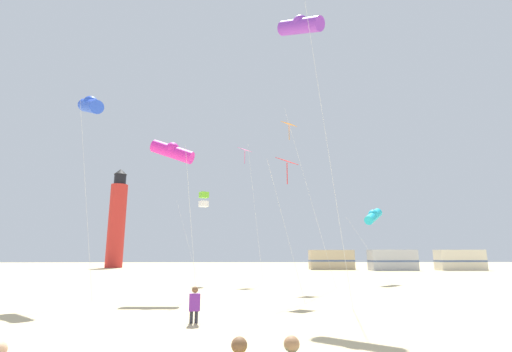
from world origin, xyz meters
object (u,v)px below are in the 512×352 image
Objects in this scene: rv_van_silver at (393,260)px; kite_diamond_rainbow at (246,155)px; kite_tube_violet at (300,25)px; kite_tube_blue at (91,105)px; rv_van_tan at (331,260)px; kite_flyer_standing at (194,304)px; kite_box_lime at (204,200)px; kite_diamond_orange at (291,131)px; kite_diamond_scarlet at (287,165)px; rv_van_cream at (460,260)px; kite_tube_cyan at (373,216)px; lighthouse_distant at (117,220)px; kite_tube_magenta at (172,151)px.

kite_diamond_rainbow is at bearing -134.64° from rv_van_silver.
kite_tube_blue is (-10.67, 2.86, -3.00)m from kite_tube_violet.
kite_flyer_standing is at bearing -107.47° from rv_van_tan.
kite_box_lime is 8.54m from kite_diamond_orange.
kite_diamond_rainbow is (1.72, 17.16, 9.55)m from kite_flyer_standing.
rv_van_tan is (10.42, 39.77, -11.41)m from kite_tube_violet.
kite_diamond_scarlet is 0.65× the size of kite_diamond_rainbow.
rv_van_tan is 17.72m from rv_van_cream.
kite_tube_cyan is 25.73m from rv_van_silver.
kite_diamond_orange is 0.86× the size of kite_tube_violet.
kite_tube_blue is at bearing -73.70° from lighthouse_distant.
kite_tube_blue is (-4.98, -10.07, 3.48)m from kite_box_lime.
lighthouse_distant is at bearing 117.27° from kite_box_lime.
rv_van_silver is at bearing 65.48° from kite_tube_cyan.
kite_diamond_scarlet reaches higher than rv_van_tan.
rv_van_cream is (28.29, 33.98, -5.19)m from kite_diamond_scarlet.
rv_van_tan is (9.69, 30.24, -9.44)m from kite_diamond_orange.
kite_tube_blue is 1.62× the size of rv_van_tan.
kite_diamond_scarlet is 0.52× the size of kite_tube_violet.
kite_tube_magenta is at bearing 165.52° from kite_diamond_scarlet.
lighthouse_distant is (-18.32, 35.54, 1.52)m from kite_box_lime.
kite_tube_violet reaches higher than rv_van_cream.
kite_tube_blue reaches higher than rv_van_silver.
kite_tube_violet is (5.68, -12.92, 6.48)m from kite_box_lime.
rv_van_tan reaches higher than kite_flyer_standing.
kite_tube_violet is 47.36m from rv_van_cream.
rv_van_tan is 1.01× the size of rv_van_cream.
kite_diamond_rainbow is 38.85m from rv_van_cream.
kite_diamond_scarlet is 0.42× the size of lighthouse_distant.
kite_box_lime is at bearing -137.58° from rv_van_silver.
kite_flyer_standing is 0.17× the size of kite_box_lime.
kite_tube_magenta is 1.20× the size of kite_diamond_scarlet.
kite_diamond_rainbow is at bearing -104.61° from kite_flyer_standing.
kite_box_lime is 11.76m from kite_tube_blue.
kite_box_lime is at bearing 63.66° from kite_tube_blue.
kite_tube_violet reaches higher than kite_diamond_scarlet.
kite_tube_violet is at bearing -15.00° from kite_tube_blue.
kite_tube_blue is (-11.39, -6.67, -1.04)m from kite_diamond_orange.
kite_diamond_orange reaches higher than rv_van_cream.
kite_flyer_standing is 45.56m from rv_van_silver.
kite_tube_blue is at bearing -116.34° from kite_box_lime.
kite_flyer_standing is 0.20× the size of kite_tube_cyan.
kite_diamond_orange is 1.78× the size of rv_van_silver.
kite_tube_violet is 0.80× the size of lighthouse_distant.
rv_van_tan is (21.08, 36.91, -8.40)m from kite_tube_blue.
kite_diamond_scarlet is 1.02× the size of kite_box_lime.
kite_diamond_orange is 0.69× the size of lighthouse_distant.
kite_tube_violet is 54.31m from lighthouse_distant.
kite_tube_magenta reaches higher than kite_flyer_standing.
kite_box_lime is 41.32m from rv_van_cream.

